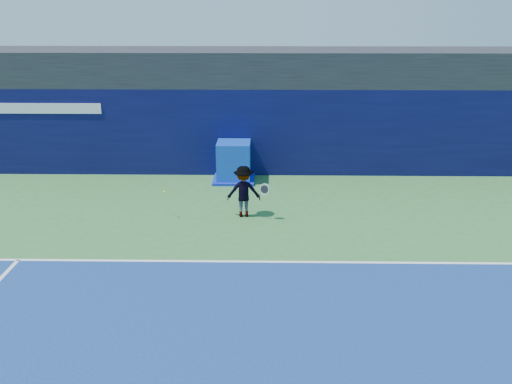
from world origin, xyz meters
TOP-DOWN VIEW (x-y plane):
  - ground at (0.00, 0.00)m, footprint 80.00×80.00m
  - baseline at (0.00, 3.00)m, footprint 24.00×0.10m
  - stadium_band at (0.00, 11.50)m, footprint 36.00×3.00m
  - back_wall_assembly at (-0.00, 10.50)m, footprint 36.00×1.03m
  - equipment_cart at (-0.21, 9.42)m, footprint 1.39×1.39m
  - tennis_player at (0.25, 6.02)m, footprint 1.21×0.67m
  - tennis_ball at (-1.97, 5.82)m, footprint 0.07×0.07m

SIDE VIEW (x-z plane):
  - ground at x=0.00m, z-range 0.00..0.00m
  - baseline at x=0.00m, z-range 0.01..0.01m
  - equipment_cart at x=-0.21m, z-range -0.06..1.28m
  - tennis_player at x=0.25m, z-range 0.00..1.48m
  - tennis_ball at x=-1.97m, z-range 0.75..0.82m
  - back_wall_assembly at x=0.00m, z-range 0.00..3.00m
  - stadium_band at x=0.00m, z-range 3.00..4.20m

